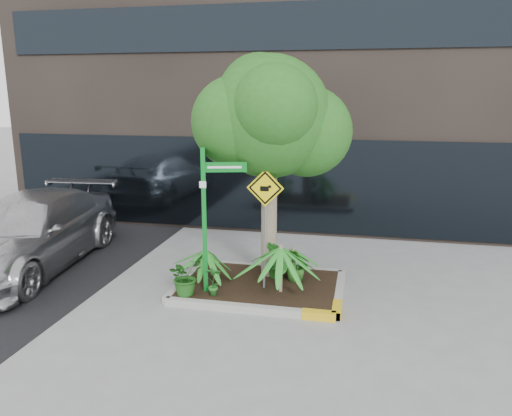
% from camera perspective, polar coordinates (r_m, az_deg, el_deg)
% --- Properties ---
extents(ground, '(80.00, 80.00, 0.00)m').
position_cam_1_polar(ground, '(10.09, -1.02, -9.89)').
color(ground, gray).
rests_on(ground, ground).
extents(planter, '(3.35, 2.36, 0.15)m').
position_cam_1_polar(planter, '(10.26, 0.60, -8.89)').
color(planter, '#9E9E99').
rests_on(planter, ground).
extents(tree, '(3.16, 2.80, 4.74)m').
position_cam_1_polar(tree, '(10.09, 1.58, 10.37)').
color(tree, tan).
rests_on(tree, ground).
extents(palm_front, '(1.08, 1.08, 1.20)m').
position_cam_1_polar(palm_front, '(9.58, 2.88, -4.52)').
color(palm_front, tan).
rests_on(palm_front, ground).
extents(palm_left, '(0.78, 0.78, 0.87)m').
position_cam_1_polar(palm_left, '(10.24, -5.76, -4.84)').
color(palm_left, tan).
rests_on(palm_left, ground).
extents(palm_back, '(0.72, 0.72, 0.80)m').
position_cam_1_polar(palm_back, '(10.44, 4.23, -4.76)').
color(palm_back, tan).
rests_on(palm_back, ground).
extents(parked_car, '(2.75, 5.85, 1.65)m').
position_cam_1_polar(parked_car, '(12.47, -24.49, -2.56)').
color(parked_car, '#B1B0B5').
rests_on(parked_car, ground).
extents(shrub_a, '(0.89, 0.89, 0.73)m').
position_cam_1_polar(shrub_a, '(9.71, -8.08, -7.70)').
color(shrub_a, '#1C5017').
rests_on(shrub_a, planter).
extents(shrub_b, '(0.55, 0.55, 0.69)m').
position_cam_1_polar(shrub_b, '(10.31, 4.54, -6.46)').
color(shrub_b, '#2E7021').
rests_on(shrub_b, planter).
extents(shrub_c, '(0.33, 0.33, 0.59)m').
position_cam_1_polar(shrub_c, '(9.62, -4.87, -8.27)').
color(shrub_c, '#237124').
rests_on(shrub_c, planter).
extents(shrub_d, '(0.59, 0.59, 0.81)m').
position_cam_1_polar(shrub_d, '(10.41, 2.30, -5.89)').
color(shrub_d, '#21671D').
rests_on(shrub_d, planter).
extents(street_sign_post, '(1.01, 0.85, 2.96)m').
position_cam_1_polar(street_sign_post, '(9.50, -5.60, 0.17)').
color(street_sign_post, '#0A7820').
rests_on(street_sign_post, ground).
extents(cattle_sign, '(0.73, 0.29, 2.37)m').
position_cam_1_polar(cattle_sign, '(9.63, 1.07, -0.05)').
color(cattle_sign, slate).
rests_on(cattle_sign, ground).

